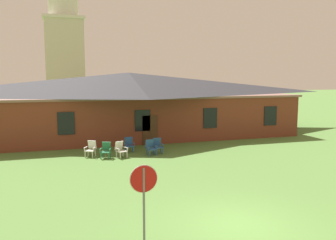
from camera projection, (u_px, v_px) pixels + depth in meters
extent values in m
plane|color=#517A38|center=(239.00, 224.00, 11.42)|extent=(200.00, 200.00, 0.00)
cube|color=brown|center=(129.00, 115.00, 29.28)|extent=(25.77, 10.00, 3.20)
cube|color=#835E55|center=(129.00, 95.00, 29.08)|extent=(26.29, 10.20, 0.16)
pyramid|color=#28282D|center=(129.00, 83.00, 28.96)|extent=(26.80, 10.40, 1.80)
cube|color=black|center=(66.00, 123.00, 22.99)|extent=(1.10, 0.06, 1.50)
cube|color=black|center=(143.00, 121.00, 24.49)|extent=(1.10, 0.06, 1.50)
cube|color=black|center=(210.00, 118.00, 25.99)|extent=(1.10, 0.06, 1.50)
cube|color=black|center=(270.00, 116.00, 27.49)|extent=(1.10, 0.06, 1.50)
cube|color=#422819|center=(150.00, 130.00, 24.73)|extent=(1.10, 0.06, 2.10)
cube|color=beige|center=(65.00, 67.00, 46.29)|extent=(4.80, 4.80, 12.11)
cube|color=silver|center=(64.00, 19.00, 45.53)|extent=(5.18, 5.18, 0.36)
cylinder|color=silver|center=(63.00, 9.00, 45.37)|extent=(3.80, 3.80, 2.20)
cylinder|color=slate|center=(144.00, 207.00, 9.84)|extent=(0.07, 0.07, 2.29)
cylinder|color=white|center=(144.00, 179.00, 9.76)|extent=(0.81, 0.02, 0.81)
cylinder|color=#B71414|center=(144.00, 179.00, 9.73)|extent=(0.76, 0.03, 0.76)
cube|color=silver|center=(92.00, 155.00, 20.80)|extent=(0.07, 0.07, 0.36)
cube|color=silver|center=(85.00, 155.00, 20.89)|extent=(0.07, 0.07, 0.36)
cube|color=silver|center=(95.00, 153.00, 21.24)|extent=(0.07, 0.07, 0.36)
cube|color=silver|center=(88.00, 153.00, 21.32)|extent=(0.07, 0.07, 0.36)
cube|color=silver|center=(90.00, 151.00, 21.04)|extent=(0.72, 0.71, 0.05)
cube|color=silver|center=(92.00, 145.00, 21.30)|extent=(0.54, 0.41, 0.54)
cube|color=silver|center=(95.00, 148.00, 20.94)|extent=(0.27, 0.44, 0.03)
cube|color=silver|center=(94.00, 150.00, 20.80)|extent=(0.05, 0.05, 0.22)
cube|color=silver|center=(85.00, 147.00, 21.05)|extent=(0.27, 0.44, 0.03)
cube|color=silver|center=(84.00, 150.00, 20.90)|extent=(0.05, 0.05, 0.22)
cube|color=#28704C|center=(109.00, 156.00, 20.43)|extent=(0.06, 0.06, 0.36)
cube|color=#28704C|center=(101.00, 156.00, 20.45)|extent=(0.06, 0.06, 0.36)
cube|color=#28704C|center=(110.00, 155.00, 20.87)|extent=(0.06, 0.06, 0.36)
cube|color=#28704C|center=(103.00, 155.00, 20.89)|extent=(0.06, 0.06, 0.36)
cube|color=#28704C|center=(106.00, 152.00, 20.64)|extent=(0.69, 0.67, 0.05)
cube|color=#28704C|center=(107.00, 146.00, 20.91)|extent=(0.55, 0.35, 0.54)
cube|color=#28704C|center=(110.00, 149.00, 20.58)|extent=(0.22, 0.46, 0.03)
cube|color=#28704C|center=(110.00, 151.00, 20.43)|extent=(0.05, 0.05, 0.22)
cube|color=#28704C|center=(101.00, 149.00, 20.61)|extent=(0.22, 0.46, 0.03)
cube|color=#28704C|center=(100.00, 151.00, 20.46)|extent=(0.05, 0.05, 0.22)
cube|color=silver|center=(127.00, 155.00, 20.84)|extent=(0.06, 0.06, 0.36)
cube|color=silver|center=(120.00, 156.00, 20.55)|extent=(0.06, 0.06, 0.36)
cube|color=silver|center=(123.00, 154.00, 21.18)|extent=(0.06, 0.06, 0.36)
cube|color=silver|center=(116.00, 155.00, 20.90)|extent=(0.06, 0.06, 0.36)
cube|color=silver|center=(122.00, 151.00, 20.84)|extent=(0.69, 0.68, 0.05)
cube|color=silver|center=(119.00, 146.00, 21.05)|extent=(0.55, 0.37, 0.54)
cube|color=silver|center=(126.00, 148.00, 20.98)|extent=(0.23, 0.46, 0.03)
cube|color=silver|center=(127.00, 150.00, 20.87)|extent=(0.05, 0.05, 0.22)
cube|color=silver|center=(118.00, 149.00, 20.62)|extent=(0.23, 0.46, 0.03)
cube|color=silver|center=(119.00, 151.00, 20.51)|extent=(0.05, 0.05, 0.22)
cube|color=#2D5693|center=(133.00, 150.00, 22.21)|extent=(0.05, 0.05, 0.36)
cube|color=#2D5693|center=(126.00, 150.00, 22.10)|extent=(0.05, 0.05, 0.36)
cube|color=#2D5693|center=(132.00, 149.00, 22.64)|extent=(0.05, 0.05, 0.36)
cube|color=#2D5693|center=(125.00, 149.00, 22.53)|extent=(0.05, 0.05, 0.36)
cube|color=#2D5693|center=(129.00, 146.00, 22.35)|extent=(0.57, 0.55, 0.05)
cube|color=#2D5693|center=(129.00, 141.00, 22.61)|extent=(0.52, 0.22, 0.54)
cube|color=#2D5693|center=(134.00, 143.00, 22.37)|extent=(0.09, 0.47, 0.03)
cube|color=#2D5693|center=(134.00, 145.00, 22.23)|extent=(0.04, 0.04, 0.22)
cube|color=#2D5693|center=(125.00, 144.00, 22.23)|extent=(0.09, 0.47, 0.03)
cube|color=#2D5693|center=(125.00, 146.00, 22.09)|extent=(0.04, 0.04, 0.22)
cube|color=#2D5693|center=(156.00, 153.00, 21.39)|extent=(0.06, 0.06, 0.36)
cube|color=#2D5693|center=(150.00, 154.00, 21.18)|extent=(0.06, 0.06, 0.36)
cube|color=#2D5693|center=(153.00, 151.00, 21.78)|extent=(0.06, 0.06, 0.36)
cube|color=#2D5693|center=(147.00, 152.00, 21.56)|extent=(0.06, 0.06, 0.36)
cube|color=#2D5693|center=(151.00, 149.00, 21.45)|extent=(0.63, 0.61, 0.05)
cube|color=#2D5693|center=(149.00, 144.00, 21.69)|extent=(0.54, 0.28, 0.54)
cube|color=#2D5693|center=(156.00, 146.00, 21.55)|extent=(0.15, 0.47, 0.03)
cube|color=#2D5693|center=(157.00, 148.00, 21.42)|extent=(0.05, 0.05, 0.22)
cube|color=#2D5693|center=(147.00, 147.00, 21.28)|extent=(0.15, 0.47, 0.03)
cube|color=#2D5693|center=(148.00, 149.00, 21.15)|extent=(0.05, 0.05, 0.22)
cube|color=#2D5693|center=(163.00, 151.00, 21.88)|extent=(0.05, 0.05, 0.36)
cube|color=#2D5693|center=(155.00, 152.00, 21.75)|extent=(0.05, 0.05, 0.36)
cube|color=#2D5693|center=(161.00, 150.00, 22.30)|extent=(0.05, 0.05, 0.36)
cube|color=#2D5693|center=(154.00, 150.00, 22.17)|extent=(0.05, 0.05, 0.36)
cube|color=#2D5693|center=(158.00, 147.00, 22.00)|extent=(0.54, 0.52, 0.05)
cube|color=#2D5693|center=(157.00, 142.00, 22.26)|extent=(0.51, 0.19, 0.54)
cube|color=#2D5693|center=(163.00, 144.00, 22.04)|extent=(0.06, 0.47, 0.03)
cube|color=#2D5693|center=(163.00, 146.00, 21.90)|extent=(0.04, 0.04, 0.22)
cube|color=#2D5693|center=(154.00, 145.00, 21.88)|extent=(0.06, 0.47, 0.03)
cube|color=#2D5693|center=(154.00, 147.00, 21.74)|extent=(0.04, 0.04, 0.22)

